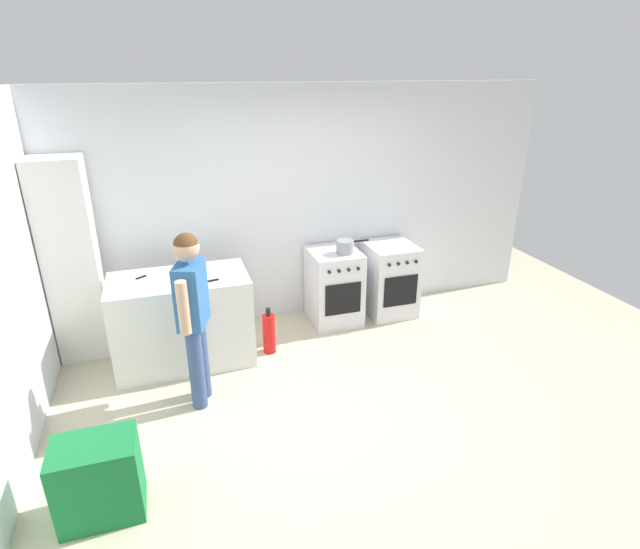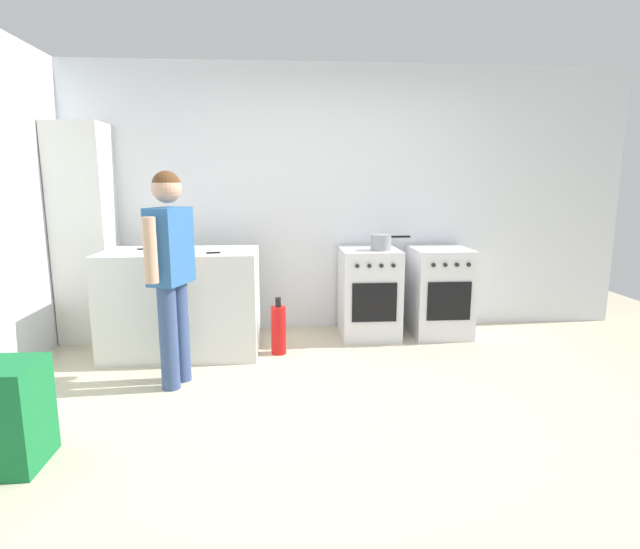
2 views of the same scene
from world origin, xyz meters
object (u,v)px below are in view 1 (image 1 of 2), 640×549
object	(u,v)px
oven_left	(334,286)
larder_cabinet	(73,262)
pot	(345,247)
knife_carving	(223,279)
oven_right	(389,279)
knife_chef	(133,280)
recycling_crate_upper	(95,462)
person	(193,308)
recycling_crate_lower	(102,495)
fire_extinguisher	(269,333)

from	to	relation	value
oven_left	larder_cabinet	xyz separation A→B (m)	(-2.65, 0.10, 0.57)
pot	knife_carving	size ratio (longest dim) A/B	1.13
oven_right	oven_left	bearing A→B (deg)	180.00
knife_chef	oven_right	bearing A→B (deg)	6.55
knife_chef	recycling_crate_upper	size ratio (longest dim) A/B	0.53
oven_right	person	world-z (taller)	person
pot	larder_cabinet	world-z (taller)	larder_cabinet
knife_chef	recycling_crate_lower	world-z (taller)	knife_chef
pot	larder_cabinet	size ratio (longest dim) A/B	0.19
oven_right	knife_chef	bearing A→B (deg)	-173.45
fire_extinguisher	recycling_crate_upper	distance (m)	2.23
pot	knife_chef	distance (m)	2.20
pot	larder_cabinet	bearing A→B (deg)	175.86
oven_left	knife_chef	size ratio (longest dim) A/B	3.10
pot	recycling_crate_upper	world-z (taller)	pot
recycling_crate_lower	recycling_crate_upper	world-z (taller)	recycling_crate_upper
knife_carving	recycling_crate_upper	bearing A→B (deg)	-123.34
pot	fire_extinguisher	distance (m)	1.25
pot	fire_extinguisher	world-z (taller)	pot
oven_left	recycling_crate_upper	bearing A→B (deg)	-137.81
oven_right	recycling_crate_lower	xyz separation A→B (m)	(-3.04, -2.13, -0.29)
recycling_crate_upper	oven_right	bearing A→B (deg)	35.00
pot	person	xyz separation A→B (m)	(-1.71, -1.00, -0.01)
fire_extinguisher	recycling_crate_upper	size ratio (longest dim) A/B	0.96
oven_right	larder_cabinet	size ratio (longest dim) A/B	0.42
recycling_crate_lower	knife_carving	bearing A→B (deg)	56.66
person	fire_extinguisher	bearing A→B (deg)	39.77
knife_carving	fire_extinguisher	size ratio (longest dim) A/B	0.66
knife_chef	larder_cabinet	world-z (taller)	larder_cabinet
recycling_crate_lower	recycling_crate_upper	xyz separation A→B (m)	(0.00, 0.00, 0.28)
oven_left	knife_chef	xyz separation A→B (m)	(-2.10, -0.32, 0.48)
person	recycling_crate_upper	size ratio (longest dim) A/B	2.99
person	recycling_crate_lower	bearing A→B (deg)	-125.43
fire_extinguisher	recycling_crate_lower	size ratio (longest dim) A/B	0.96
oven_right	fire_extinguisher	bearing A→B (deg)	-162.99
oven_left	pot	distance (m)	0.52
larder_cabinet	person	bearing A→B (deg)	-49.31
person	larder_cabinet	distance (m)	1.59
oven_right	knife_chef	xyz separation A→B (m)	(-2.80, -0.32, 0.48)
recycling_crate_lower	oven_right	bearing A→B (deg)	35.00
oven_left	person	xyz separation A→B (m)	(-1.62, -1.10, 0.49)
recycling_crate_upper	larder_cabinet	distance (m)	2.33
oven_left	person	distance (m)	2.02
knife_chef	recycling_crate_upper	xyz separation A→B (m)	(-0.25, -1.81, -0.48)
recycling_crate_upper	larder_cabinet	xyz separation A→B (m)	(-0.30, 2.23, 0.58)
oven_right	fire_extinguisher	size ratio (longest dim) A/B	1.70
oven_right	knife_chef	size ratio (longest dim) A/B	3.10
oven_left	person	world-z (taller)	person
larder_cabinet	oven_left	bearing A→B (deg)	-2.21
oven_right	knife_carving	distance (m)	2.12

